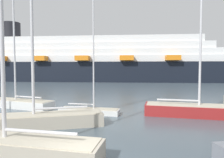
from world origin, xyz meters
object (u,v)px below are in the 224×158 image
at_px(sailboat_4, 191,109).
at_px(cruise_ship, 69,62).
at_px(sailboat_0, 20,102).
at_px(sailboat_3, 44,116).
at_px(sailboat_2, 17,144).
at_px(sailboat_6, 89,108).

height_order(sailboat_4, cruise_ship, cruise_ship).
bearing_deg(sailboat_0, sailboat_3, 145.46).
distance_m(sailboat_2, sailboat_4, 12.52).
relative_size(sailboat_3, sailboat_6, 1.48).
relative_size(sailboat_0, sailboat_3, 0.79).
height_order(sailboat_2, sailboat_3, sailboat_3).
height_order(sailboat_2, sailboat_6, sailboat_2).
distance_m(sailboat_0, sailboat_2, 11.85).
xyz_separation_m(sailboat_0, cruise_ship, (-6.13, 40.86, 4.96)).
height_order(sailboat_0, sailboat_2, sailboat_2).
bearing_deg(sailboat_3, sailboat_0, -69.01).
relative_size(sailboat_3, sailboat_4, 1.35).
xyz_separation_m(sailboat_2, cruise_ship, (-11.42, 51.46, 4.89)).
xyz_separation_m(sailboat_2, sailboat_3, (-0.66, 4.51, 0.06)).
height_order(sailboat_6, cruise_ship, cruise_ship).
height_order(sailboat_3, sailboat_6, sailboat_3).
xyz_separation_m(sailboat_0, sailboat_6, (6.89, -2.23, -0.10)).
height_order(sailboat_0, sailboat_4, sailboat_0).
distance_m(sailboat_0, cruise_ship, 41.62).
bearing_deg(cruise_ship, sailboat_2, -75.21).
bearing_deg(cruise_ship, sailboat_4, -61.89).
distance_m(sailboat_2, sailboat_3, 4.56).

